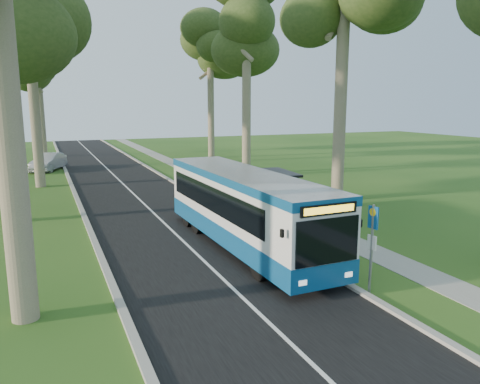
% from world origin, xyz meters
% --- Properties ---
extents(ground, '(120.00, 120.00, 0.00)m').
position_xyz_m(ground, '(0.00, 0.00, 0.00)').
color(ground, '#264E18').
rests_on(ground, ground).
extents(road, '(7.00, 100.00, 0.02)m').
position_xyz_m(road, '(-3.50, 10.00, 0.01)').
color(road, black).
rests_on(road, ground).
extents(kerb_east, '(0.25, 100.00, 0.12)m').
position_xyz_m(kerb_east, '(0.00, 10.00, 0.06)').
color(kerb_east, '#9E9B93').
rests_on(kerb_east, ground).
extents(kerb_west, '(0.25, 100.00, 0.12)m').
position_xyz_m(kerb_west, '(-7.00, 10.00, 0.06)').
color(kerb_west, '#9E9B93').
rests_on(kerb_west, ground).
extents(centre_line, '(0.12, 100.00, 0.00)m').
position_xyz_m(centre_line, '(-3.50, 10.00, 0.02)').
color(centre_line, white).
rests_on(centre_line, road).
extents(footpath, '(1.50, 100.00, 0.02)m').
position_xyz_m(footpath, '(3.00, 10.00, 0.01)').
color(footpath, gray).
rests_on(footpath, ground).
extents(bus, '(2.72, 11.66, 3.08)m').
position_xyz_m(bus, '(-1.40, -0.37, 1.59)').
color(bus, white).
rests_on(bus, ground).
extents(bus_stop_sign, '(0.10, 0.39, 2.80)m').
position_xyz_m(bus_stop_sign, '(0.30, -6.21, 1.73)').
color(bus_stop_sign, gray).
rests_on(bus_stop_sign, ground).
extents(bus_shelter, '(1.77, 3.01, 2.50)m').
position_xyz_m(bus_shelter, '(1.83, 2.50, 1.76)').
color(bus_shelter, black).
rests_on(bus_shelter, ground).
extents(litter_bin, '(0.55, 0.55, 0.97)m').
position_xyz_m(litter_bin, '(0.96, 3.58, 0.49)').
color(litter_bin, black).
rests_on(litter_bin, ground).
extents(car_white, '(2.54, 4.19, 1.33)m').
position_xyz_m(car_white, '(-8.81, 26.29, 0.67)').
color(car_white, silver).
rests_on(car_white, ground).
extents(car_silver, '(3.29, 4.84, 1.51)m').
position_xyz_m(car_silver, '(-8.30, 26.35, 0.76)').
color(car_silver, '#989A9F').
rests_on(car_silver, ground).
extents(tree_west_c, '(5.20, 5.20, 15.59)m').
position_xyz_m(tree_west_c, '(-9.00, 18.00, 11.54)').
color(tree_west_c, '#7A6B56').
rests_on(tree_west_c, ground).
extents(tree_west_d, '(5.20, 5.20, 17.48)m').
position_xyz_m(tree_west_d, '(-11.00, 28.00, 12.92)').
color(tree_west_d, '#7A6B56').
rests_on(tree_west_d, ground).
extents(tree_west_e, '(5.20, 5.20, 13.53)m').
position_xyz_m(tree_west_e, '(-8.50, 38.00, 10.04)').
color(tree_west_e, '#7A6B56').
rests_on(tree_west_e, ground).
extents(tree_east_c, '(5.20, 5.20, 17.05)m').
position_xyz_m(tree_east_c, '(6.80, 18.00, 12.61)').
color(tree_east_c, '#7A6B56').
rests_on(tree_east_c, ground).
extents(tree_east_d, '(5.20, 5.20, 15.47)m').
position_xyz_m(tree_east_d, '(8.00, 30.00, 11.46)').
color(tree_east_d, '#7A6B56').
rests_on(tree_east_d, ground).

